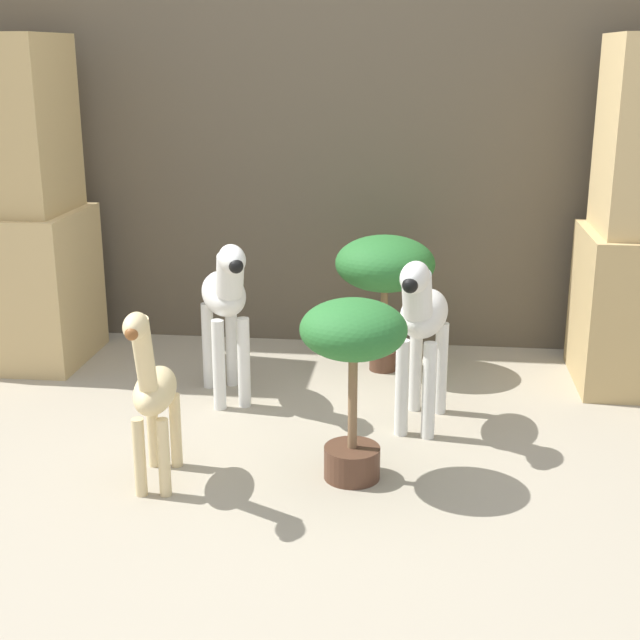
{
  "coord_description": "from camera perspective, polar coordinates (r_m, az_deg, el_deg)",
  "views": [
    {
      "loc": [
        0.39,
        -2.34,
        1.26
      ],
      "look_at": [
        0.04,
        0.69,
        0.34
      ],
      "focal_mm": 50.0,
      "sensor_mm": 36.0,
      "label": 1
    }
  ],
  "objects": [
    {
      "name": "zebra_right",
      "position": [
        3.03,
        6.54,
        -0.07
      ],
      "size": [
        0.21,
        0.46,
        0.63
      ],
      "color": "silver",
      "rests_on": "ground_plane"
    },
    {
      "name": "giraffe_figurine",
      "position": [
        2.68,
        -10.65,
        -4.52
      ],
      "size": [
        0.15,
        0.41,
        0.59
      ],
      "color": "beige",
      "rests_on": "ground_plane"
    },
    {
      "name": "potted_palm_back",
      "position": [
        2.64,
        2.14,
        -1.93
      ],
      "size": [
        0.32,
        0.32,
        0.57
      ],
      "color": "#513323",
      "rests_on": "ground_plane"
    },
    {
      "name": "rock_pillar_left",
      "position": [
        3.9,
        -19.34,
        6.32
      ],
      "size": [
        0.59,
        0.51,
        1.34
      ],
      "color": "tan",
      "rests_on": "ground_plane"
    },
    {
      "name": "wall_back",
      "position": [
        3.9,
        0.95,
        14.38
      ],
      "size": [
        6.4,
        0.08,
        2.2
      ],
      "color": "brown",
      "rests_on": "ground_plane"
    },
    {
      "name": "zebra_left",
      "position": [
        3.28,
        -6.06,
        1.24
      ],
      "size": [
        0.29,
        0.45,
        0.63
      ],
      "color": "silver",
      "rests_on": "ground_plane"
    },
    {
      "name": "potted_palm_front",
      "position": [
        3.58,
        4.18,
        3.44
      ],
      "size": [
        0.4,
        0.4,
        0.56
      ],
      "color": "#513323",
      "rests_on": "ground_plane"
    },
    {
      "name": "ground_plane",
      "position": [
        2.69,
        -2.53,
        -11.27
      ],
      "size": [
        14.0,
        14.0,
        0.0
      ],
      "primitive_type": "plane",
      "color": "#9E937F"
    }
  ]
}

